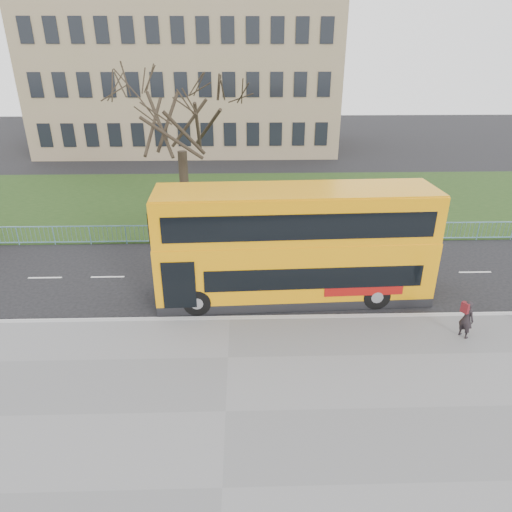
# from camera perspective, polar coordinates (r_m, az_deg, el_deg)

# --- Properties ---
(ground) EXTENTS (120.00, 120.00, 0.00)m
(ground) POSITION_cam_1_polar(r_m,az_deg,el_deg) (20.03, -3.19, -5.67)
(ground) COLOR black
(ground) RESTS_ON ground
(pavement) EXTENTS (80.00, 10.50, 0.12)m
(pavement) POSITION_cam_1_polar(r_m,az_deg,el_deg) (14.56, -3.81, -18.97)
(pavement) COLOR slate
(pavement) RESTS_ON ground
(kerb) EXTENTS (80.00, 0.20, 0.14)m
(kerb) POSITION_cam_1_polar(r_m,az_deg,el_deg) (18.67, -3.30, -7.89)
(kerb) COLOR #98999B
(kerb) RESTS_ON ground
(grass_verge) EXTENTS (80.00, 15.40, 0.08)m
(grass_verge) POSITION_cam_1_polar(r_m,az_deg,el_deg) (33.16, -2.64, 6.93)
(grass_verge) COLOR #1A3412
(grass_verge) RESTS_ON ground
(guard_railing) EXTENTS (40.00, 0.12, 1.10)m
(guard_railing) POSITION_cam_1_polar(r_m,az_deg,el_deg) (25.73, -2.89, 2.82)
(guard_railing) COLOR #6A9FBD
(guard_railing) RESTS_ON ground
(bare_tree) EXTENTS (7.35, 7.35, 10.50)m
(bare_tree) POSITION_cam_1_polar(r_m,az_deg,el_deg) (27.94, -9.34, 14.49)
(bare_tree) COLOR black
(bare_tree) RESTS_ON grass_verge
(civic_building) EXTENTS (30.00, 15.00, 14.00)m
(civic_building) POSITION_cam_1_polar(r_m,az_deg,el_deg) (52.69, -8.31, 21.00)
(civic_building) COLOR #887756
(civic_building) RESTS_ON ground
(yellow_bus) EXTENTS (11.68, 3.19, 4.85)m
(yellow_bus) POSITION_cam_1_polar(r_m,az_deg,el_deg) (19.31, 4.82, 1.72)
(yellow_bus) COLOR orange
(yellow_bus) RESTS_ON ground
(pedestrian) EXTENTS (0.60, 0.67, 1.53)m
(pedestrian) POSITION_cam_1_polar(r_m,az_deg,el_deg) (18.84, 24.81, -7.14)
(pedestrian) COLOR black
(pedestrian) RESTS_ON pavement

